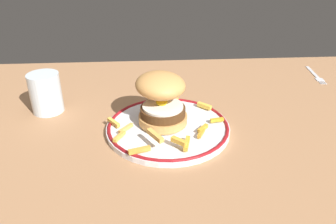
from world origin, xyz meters
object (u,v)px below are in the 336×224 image
Objects in this scene: dinner_plate at (168,127)px; fork at (316,75)px; burger at (162,98)px; water_glass at (46,95)px.

dinner_plate reaches higher than fork.
water_glass is at bearing 161.65° from burger.
dinner_plate is at bearing -57.73° from burger.
burger is at bearing -151.07° from fork.
burger is 56.07cm from fork.
water_glass reaches higher than fork.
burger is at bearing 122.27° from dinner_plate.
dinner_plate is at bearing -21.18° from water_glass.
dinner_plate is at bearing -148.60° from fork.
burger is (-1.28, 2.03, 6.27)cm from dinner_plate.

